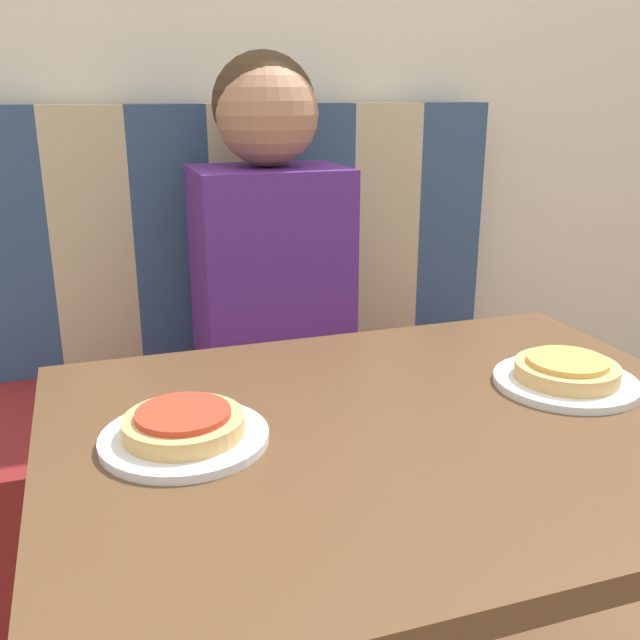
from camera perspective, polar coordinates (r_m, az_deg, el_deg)
The scene contains 9 objects.
wall_back at distance 1.90m, azimuth -7.17°, elevation 22.23°, with size 7.00×0.05×2.60m.
booth_seat at distance 1.80m, azimuth -3.62°, elevation -12.27°, with size 1.31×0.57×0.49m.
booth_backrest at distance 1.83m, azimuth -5.96°, elevation 6.97°, with size 1.31×0.08×0.63m.
dining_table at distance 1.04m, azimuth 6.28°, elevation -12.68°, with size 0.96×0.74×0.72m.
person at distance 1.59m, azimuth -4.10°, elevation 7.65°, with size 0.33×0.26×0.74m.
plate_left at distance 0.95m, azimuth -10.78°, elevation -9.23°, with size 0.22×0.22×0.01m.
plate_right at distance 1.16m, azimuth 19.04°, elevation -4.70°, with size 0.22×0.22×0.01m.
pizza_left at distance 0.94m, azimuth -10.85°, elevation -8.10°, with size 0.16×0.16×0.03m.
pizza_right at distance 1.16m, azimuth 19.14°, elevation -3.74°, with size 0.16×0.16×0.03m.
Camera 1 is at (-0.39, -0.81, 1.15)m, focal length 40.00 mm.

